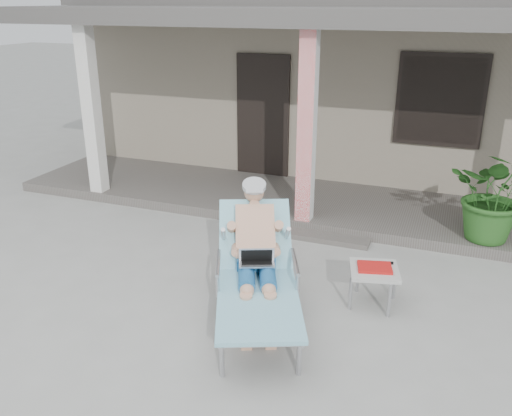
% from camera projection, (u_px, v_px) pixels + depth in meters
% --- Properties ---
extents(ground, '(60.00, 60.00, 0.00)m').
position_uv_depth(ground, '(250.00, 300.00, 5.98)').
color(ground, '#9E9E99').
rests_on(ground, ground).
extents(house, '(10.40, 5.40, 3.30)m').
position_uv_depth(house, '(365.00, 75.00, 11.05)').
color(house, gray).
rests_on(house, ground).
extents(porch_deck, '(10.00, 2.00, 0.15)m').
position_uv_depth(porch_deck, '(319.00, 204.00, 8.57)').
color(porch_deck, '#605B56').
rests_on(porch_deck, ground).
extents(porch_overhang, '(10.00, 2.30, 2.85)m').
position_uv_depth(porch_overhang, '(326.00, 23.00, 7.55)').
color(porch_overhang, silver).
rests_on(porch_overhang, porch_deck).
extents(porch_step, '(2.00, 0.30, 0.07)m').
position_uv_depth(porch_step, '(298.00, 233.00, 7.58)').
color(porch_step, '#605B56').
rests_on(porch_step, ground).
extents(lounger, '(1.48, 2.13, 1.34)m').
position_uv_depth(lounger, '(256.00, 242.00, 5.43)').
color(lounger, '#B7B7BC').
rests_on(lounger, ground).
extents(side_table, '(0.62, 0.62, 0.46)m').
position_uv_depth(side_table, '(374.00, 272.00, 5.77)').
color(side_table, '#B4B5B0').
rests_on(side_table, ground).
extents(potted_palm, '(1.27, 1.15, 1.23)m').
position_uv_depth(potted_palm, '(496.00, 195.00, 6.90)').
color(potted_palm, '#26591E').
rests_on(potted_palm, porch_deck).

